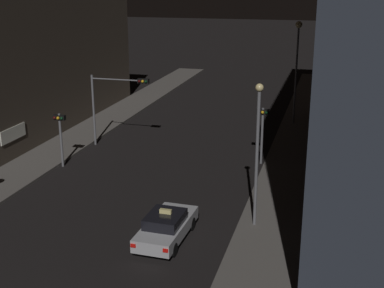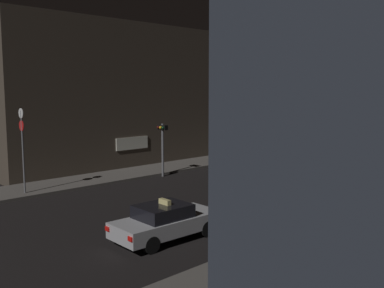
{
  "view_description": "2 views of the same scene",
  "coord_description": "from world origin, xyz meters",
  "px_view_note": "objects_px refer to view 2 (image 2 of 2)",
  "views": [
    {
      "loc": [
        10.6,
        -12.06,
        11.85
      ],
      "look_at": [
        2.86,
        16.35,
        2.63
      ],
      "focal_mm": 49.66,
      "sensor_mm": 36.0,
      "label": 1
    },
    {
      "loc": [
        16.1,
        -1.33,
        5.81
      ],
      "look_at": [
        0.83,
        13.37,
        3.19
      ],
      "focal_mm": 40.92,
      "sensor_mm": 36.0,
      "label": 2
    }
  ],
  "objects_px": {
    "traffic_light_overhead": "(231,118)",
    "street_lamp_near_block": "(287,130)",
    "traffic_light_left_kerb": "(162,139)",
    "taxi": "(166,221)",
    "sign_pole_left": "(23,143)",
    "traffic_light_right_kerb": "(373,149)"
  },
  "relations": [
    {
      "from": "traffic_light_overhead",
      "to": "traffic_light_right_kerb",
      "type": "relative_size",
      "value": 1.37
    },
    {
      "from": "taxi",
      "to": "sign_pole_left",
      "type": "xyz_separation_m",
      "value": [
        -10.83,
        -1.0,
        2.23
      ]
    },
    {
      "from": "taxi",
      "to": "traffic_light_overhead",
      "type": "bearing_deg",
      "value": 121.78
    },
    {
      "from": "street_lamp_near_block",
      "to": "traffic_light_overhead",
      "type": "bearing_deg",
      "value": 138.37
    },
    {
      "from": "traffic_light_right_kerb",
      "to": "traffic_light_overhead",
      "type": "bearing_deg",
      "value": 174.85
    },
    {
      "from": "taxi",
      "to": "traffic_light_left_kerb",
      "type": "height_order",
      "value": "traffic_light_left_kerb"
    },
    {
      "from": "traffic_light_overhead",
      "to": "street_lamp_near_block",
      "type": "bearing_deg",
      "value": -41.63
    },
    {
      "from": "traffic_light_overhead",
      "to": "street_lamp_near_block",
      "type": "distance_m",
      "value": 15.87
    },
    {
      "from": "traffic_light_left_kerb",
      "to": "sign_pole_left",
      "type": "relative_size",
      "value": 0.77
    },
    {
      "from": "sign_pole_left",
      "to": "traffic_light_right_kerb",
      "type": "bearing_deg",
      "value": 43.86
    },
    {
      "from": "taxi",
      "to": "traffic_light_overhead",
      "type": "distance_m",
      "value": 15.62
    },
    {
      "from": "traffic_light_left_kerb",
      "to": "traffic_light_right_kerb",
      "type": "xyz_separation_m",
      "value": [
        12.49,
        4.01,
        0.15
      ]
    },
    {
      "from": "traffic_light_overhead",
      "to": "taxi",
      "type": "bearing_deg",
      "value": -58.22
    },
    {
      "from": "traffic_light_left_kerb",
      "to": "taxi",
      "type": "bearing_deg",
      "value": -39.47
    },
    {
      "from": "taxi",
      "to": "traffic_light_left_kerb",
      "type": "distance_m",
      "value": 12.77
    },
    {
      "from": "traffic_light_left_kerb",
      "to": "street_lamp_near_block",
      "type": "distance_m",
      "value": 14.74
    },
    {
      "from": "traffic_light_right_kerb",
      "to": "street_lamp_near_block",
      "type": "relative_size",
      "value": 0.54
    },
    {
      "from": "street_lamp_near_block",
      "to": "traffic_light_left_kerb",
      "type": "bearing_deg",
      "value": 157.71
    },
    {
      "from": "sign_pole_left",
      "to": "street_lamp_near_block",
      "type": "distance_m",
      "value": 15.09
    },
    {
      "from": "taxi",
      "to": "sign_pole_left",
      "type": "height_order",
      "value": "sign_pole_left"
    },
    {
      "from": "traffic_light_left_kerb",
      "to": "street_lamp_near_block",
      "type": "height_order",
      "value": "street_lamp_near_block"
    },
    {
      "from": "traffic_light_left_kerb",
      "to": "sign_pole_left",
      "type": "xyz_separation_m",
      "value": [
        -1.07,
        -9.03,
        0.39
      ]
    }
  ]
}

